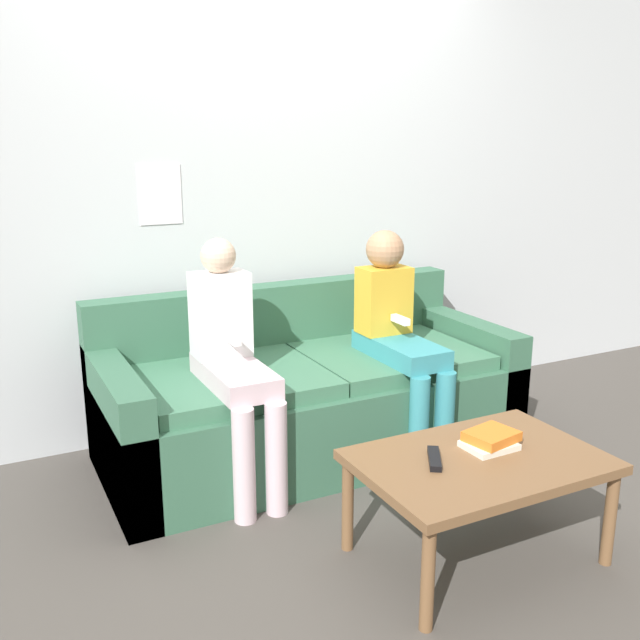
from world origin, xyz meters
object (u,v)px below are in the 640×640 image
(couch, at_px, (308,397))
(person_right, at_px, (398,331))
(person_left, at_px, (233,357))
(tv_remote, at_px, (434,459))
(coffee_table, at_px, (479,468))

(couch, relative_size, person_right, 1.83)
(person_left, height_order, tv_remote, person_left)
(person_left, relative_size, person_right, 1.01)
(person_left, xyz_separation_m, person_right, (0.83, 0.00, 0.01))
(couch, distance_m, tv_remote, 1.07)
(person_left, bearing_deg, tv_remote, -63.61)
(coffee_table, bearing_deg, person_left, 123.20)
(couch, height_order, tv_remote, couch)
(coffee_table, xyz_separation_m, tv_remote, (-0.17, 0.04, 0.06))
(person_left, bearing_deg, couch, 24.12)
(person_left, xyz_separation_m, tv_remote, (0.43, -0.86, -0.19))
(coffee_table, bearing_deg, person_right, 75.25)
(tv_remote, bearing_deg, person_left, 148.41)
(couch, relative_size, coffee_table, 2.26)
(coffee_table, relative_size, person_left, 0.80)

